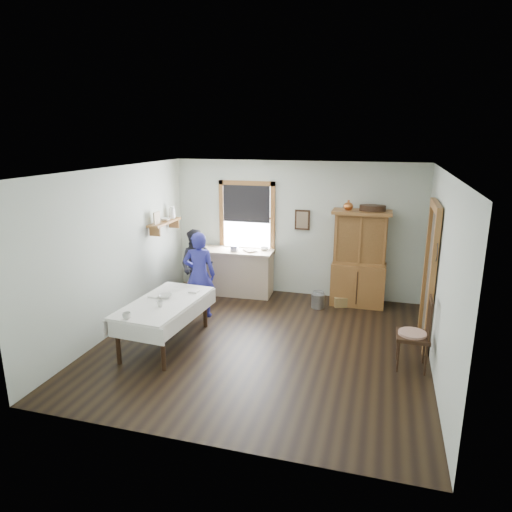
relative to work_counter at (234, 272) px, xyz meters
name	(u,v)px	position (x,y,z in m)	size (l,w,h in m)	color
room	(263,262)	(1.19, -2.13, 0.89)	(5.01, 5.01, 2.70)	black
window	(247,213)	(0.19, 0.34, 1.17)	(1.18, 0.07, 1.48)	white
doorway	(431,271)	(3.64, -1.28, 0.70)	(0.09, 1.14, 2.22)	#494034
wall_shelf	(165,221)	(-1.18, -0.59, 1.11)	(0.24, 1.00, 0.44)	#9C6A30
framed_picture	(302,220)	(1.34, 0.33, 1.09)	(0.30, 0.04, 0.40)	#351F12
rug_beater	(437,244)	(3.64, -1.83, 1.26)	(0.27, 0.27, 0.01)	black
work_counter	(234,272)	(0.00, 0.00, 0.00)	(1.62, 0.61, 0.93)	tan
china_hutch	(359,259)	(2.50, 0.03, 0.45)	(1.08, 0.51, 1.84)	#9C6A30
dining_table	(165,323)	(-0.28, -2.52, -0.11)	(0.93, 1.77, 0.71)	white
spindle_chair	(413,333)	(3.40, -2.27, 0.07)	(0.49, 0.49, 1.06)	#351F12
pail	(318,301)	(1.80, -0.33, -0.33)	(0.25, 0.25, 0.27)	gray
wicker_basket	(342,301)	(2.23, -0.12, -0.37)	(0.32, 0.23, 0.19)	#9F7E48
woman_blue	(200,278)	(-0.19, -1.32, 0.26)	(0.53, 0.35, 1.44)	navy
figure_dark	(197,269)	(-0.53, -0.63, 0.20)	(0.65, 0.50, 1.33)	black
table_cup_a	(127,316)	(-0.46, -3.29, 0.29)	(0.12, 0.12, 0.10)	silver
table_cup_b	(160,304)	(-0.23, -2.74, 0.29)	(0.10, 0.10, 0.09)	silver
table_bowl	(165,296)	(-0.34, -2.37, 0.27)	(0.23, 0.23, 0.06)	silver
counter_book	(245,251)	(0.28, -0.08, 0.47)	(0.17, 0.23, 0.02)	#76644F
counter_bowl	(264,249)	(0.61, 0.15, 0.49)	(0.18, 0.18, 0.06)	silver
shelf_bowl	(166,219)	(-1.18, -0.58, 1.13)	(0.22, 0.22, 0.05)	silver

